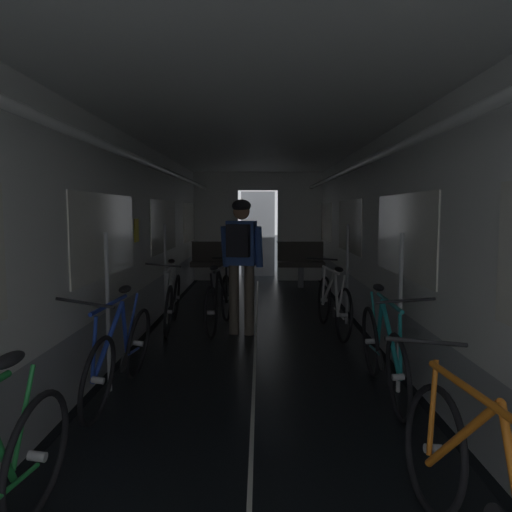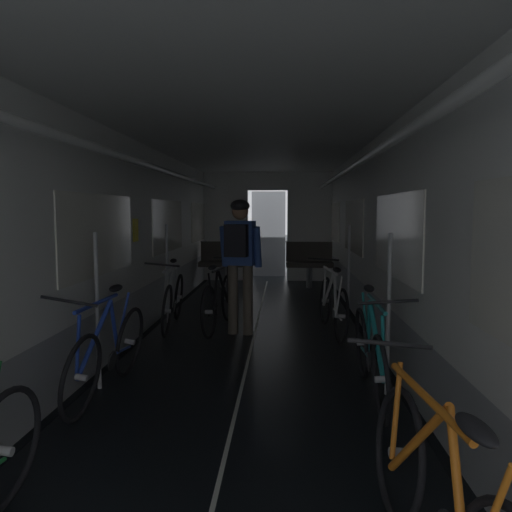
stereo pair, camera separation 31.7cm
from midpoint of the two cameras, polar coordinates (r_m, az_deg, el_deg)
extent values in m
cube|color=black|center=(5.80, -13.39, -10.71)|extent=(0.08, 11.50, 0.01)
cube|color=black|center=(5.69, 15.54, -11.06)|extent=(0.08, 11.50, 0.01)
cube|color=beige|center=(5.57, 0.93, -11.24)|extent=(0.03, 11.27, 0.00)
cube|color=#9EA0A5|center=(5.75, -14.41, -7.81)|extent=(0.12, 11.50, 0.60)
cube|color=white|center=(5.61, -14.70, 4.48)|extent=(0.12, 11.50, 1.85)
cube|color=white|center=(5.05, -15.96, 2.39)|extent=(0.02, 1.90, 0.80)
cube|color=white|center=(7.82, -9.01, 3.48)|extent=(0.02, 1.90, 0.80)
cube|color=white|center=(10.64, -5.72, 3.97)|extent=(0.02, 1.90, 0.80)
cube|color=yellow|center=(6.16, -12.40, 2.95)|extent=(0.01, 0.20, 0.28)
cylinder|color=white|center=(5.54, -11.44, 10.50)|extent=(0.07, 11.04, 0.07)
cylinder|color=#B7BABF|center=(4.53, -16.05, -6.22)|extent=(0.04, 0.04, 1.40)
cylinder|color=#B7BABF|center=(7.00, -9.01, -2.06)|extent=(0.04, 0.04, 1.40)
cube|color=#9EA0A5|center=(5.64, 16.62, -8.14)|extent=(0.12, 11.50, 0.60)
cube|color=white|center=(5.49, 16.95, 4.41)|extent=(0.12, 11.50, 1.85)
cube|color=white|center=(4.92, 17.74, 2.27)|extent=(0.02, 1.90, 0.80)
cube|color=white|center=(7.74, 12.43, 3.40)|extent=(0.02, 1.90, 0.80)
cube|color=white|center=(10.58, 9.96, 3.91)|extent=(0.02, 1.90, 0.80)
cube|color=yellow|center=(4.92, 17.74, 2.27)|extent=(0.01, 0.20, 0.28)
cylinder|color=white|center=(5.44, 13.58, 10.54)|extent=(0.07, 11.04, 0.07)
cylinder|color=#B7BABF|center=(4.41, 17.16, -6.57)|extent=(0.04, 0.04, 1.40)
cylinder|color=#B7BABF|center=(6.92, 12.01, -2.20)|extent=(0.04, 0.04, 1.40)
cube|color=white|center=(11.21, -2.70, 3.42)|extent=(1.00, 0.12, 2.45)
cube|color=white|center=(11.18, 7.05, 3.38)|extent=(1.00, 0.12, 2.45)
cube|color=white|center=(11.17, 2.18, 8.68)|extent=(0.90, 0.12, 0.40)
cube|color=#4C4F54|center=(11.86, 2.23, 2.56)|extent=(0.81, 0.04, 2.05)
cube|color=silver|center=(5.42, 0.97, 15.09)|extent=(3.14, 11.62, 0.12)
cylinder|color=gray|center=(10.24, -3.02, -2.40)|extent=(0.12, 0.12, 0.44)
cube|color=#47423D|center=(10.21, -3.03, -0.90)|extent=(0.96, 0.44, 0.10)
cube|color=#47423D|center=(10.37, -2.92, 0.58)|extent=(0.96, 0.08, 0.40)
torus|color=gray|center=(10.44, -5.25, 1.70)|extent=(0.14, 0.14, 0.02)
cylinder|color=gray|center=(10.20, 7.09, -2.47)|extent=(0.12, 0.12, 0.44)
cube|color=#47423D|center=(10.17, 7.11, -0.96)|extent=(0.96, 0.44, 0.10)
cube|color=#47423D|center=(10.33, 7.06, 0.53)|extent=(0.96, 0.08, 0.40)
torus|color=gray|center=(10.33, 4.68, 1.67)|extent=(0.14, 0.14, 0.02)
torus|color=black|center=(5.99, 11.40, -6.89)|extent=(0.15, 0.67, 0.67)
cylinder|color=#B2B2B7|center=(5.99, 11.40, -6.89)|extent=(0.10, 0.06, 0.06)
torus|color=black|center=(6.97, 9.36, -5.15)|extent=(0.15, 0.67, 0.67)
cylinder|color=#B2B2B7|center=(6.97, 9.36, -5.15)|extent=(0.10, 0.06, 0.06)
cylinder|color=silver|center=(6.62, 9.83, -3.77)|extent=(0.13, 0.54, 0.56)
cylinder|color=silver|center=(6.23, 10.65, -4.36)|extent=(0.04, 0.35, 0.55)
cylinder|color=silver|center=(6.43, 10.02, -1.66)|extent=(0.12, 0.82, 0.04)
cylinder|color=silver|center=(6.01, 11.13, -4.50)|extent=(0.07, 0.16, 0.49)
cylinder|color=silver|center=(6.21, 10.91, -6.66)|extent=(0.07, 0.45, 0.07)
cylinder|color=silver|center=(6.89, 9.31, -3.22)|extent=(0.06, 0.09, 0.49)
cylinder|color=black|center=(6.43, 10.44, -6.45)|extent=(0.04, 0.17, 0.17)
ellipsoid|color=black|center=(6.01, 10.89, -1.59)|extent=(0.12, 0.25, 0.07)
cylinder|color=black|center=(6.87, 9.14, -0.38)|extent=(0.44, 0.07, 0.05)
torus|color=black|center=(2.88, 19.43, -20.79)|extent=(0.17, 0.68, 0.67)
cylinder|color=#B2B2B7|center=(2.88, 19.43, -20.79)|extent=(0.10, 0.06, 0.06)
cylinder|color=orange|center=(2.52, 21.89, -19.33)|extent=(0.14, 0.54, 0.56)
cylinder|color=orange|center=(2.19, 26.66, -23.42)|extent=(0.07, 0.35, 0.55)
cylinder|color=orange|center=(2.28, 23.11, -14.89)|extent=(0.12, 0.82, 0.04)
cylinder|color=orange|center=(2.75, 19.33, -16.60)|extent=(0.08, 0.09, 0.49)
ellipsoid|color=black|center=(1.91, 28.81, -17.29)|extent=(0.12, 0.25, 0.07)
cylinder|color=black|center=(2.65, 18.67, -9.67)|extent=(0.44, 0.07, 0.07)
torus|color=black|center=(7.25, -7.75, -4.72)|extent=(0.14, 0.68, 0.67)
cylinder|color=#B2B2B7|center=(7.25, -7.75, -4.72)|extent=(0.10, 0.06, 0.06)
torus|color=black|center=(6.26, -8.88, -6.34)|extent=(0.14, 0.68, 0.67)
cylinder|color=#B2B2B7|center=(6.26, -8.88, -6.34)|extent=(0.10, 0.06, 0.06)
cylinder|color=#ADAFB5|center=(6.53, -8.70, -3.90)|extent=(0.06, 0.54, 0.56)
cylinder|color=#ADAFB5|center=(6.93, -8.23, -3.36)|extent=(0.11, 0.34, 0.55)
cylinder|color=#ADAFB5|center=(6.65, -8.75, -1.44)|extent=(0.10, 0.82, 0.04)
cylinder|color=#ADAFB5|center=(7.15, -8.02, -2.91)|extent=(0.06, 0.17, 0.49)
cylinder|color=#ADAFB5|center=(7.03, -7.96, -5.22)|extent=(0.06, 0.45, 0.07)
cylinder|color=#ADAFB5|center=(6.24, -9.08, -4.11)|extent=(0.08, 0.09, 0.49)
cylinder|color=black|center=(6.82, -8.17, -5.75)|extent=(0.04, 0.17, 0.17)
ellipsoid|color=black|center=(7.06, -8.32, -0.55)|extent=(0.11, 0.25, 0.07)
cylinder|color=black|center=(6.18, -9.43, -1.02)|extent=(0.44, 0.06, 0.06)
torus|color=black|center=(2.99, -24.39, -19.96)|extent=(0.14, 0.67, 0.67)
cylinder|color=#B2B2B7|center=(2.99, -24.39, -19.96)|extent=(0.10, 0.06, 0.06)
torus|color=black|center=(4.89, -12.64, -9.72)|extent=(0.16, 0.68, 0.67)
cylinder|color=#B2B2B7|center=(4.89, -12.64, -9.72)|extent=(0.10, 0.05, 0.06)
torus|color=black|center=(3.98, -17.45, -13.35)|extent=(0.16, 0.68, 0.67)
cylinder|color=#B2B2B7|center=(3.98, -17.45, -13.35)|extent=(0.10, 0.05, 0.06)
cylinder|color=#2342B7|center=(4.21, -16.20, -9.20)|extent=(0.14, 0.54, 0.56)
cylinder|color=#2342B7|center=(4.58, -14.26, -7.98)|extent=(0.10, 0.35, 0.55)
cylinder|color=#2342B7|center=(4.30, -15.98, -5.29)|extent=(0.08, 0.82, 0.04)
cylinder|color=#2342B7|center=(4.78, -13.36, -7.12)|extent=(0.10, 0.16, 0.49)
cylinder|color=#2342B7|center=(4.69, -13.49, -10.67)|extent=(0.04, 0.45, 0.07)
cylinder|color=#2342B7|center=(3.95, -17.83, -9.86)|extent=(0.09, 0.09, 0.49)
cylinder|color=black|center=(4.49, -14.42, -11.70)|extent=(0.04, 0.17, 0.17)
ellipsoid|color=black|center=(4.69, -14.13, -3.65)|extent=(0.11, 0.24, 0.07)
cylinder|color=black|center=(3.88, -18.75, -5.03)|extent=(0.44, 0.04, 0.09)
torus|color=black|center=(4.87, 14.05, -9.77)|extent=(0.09, 0.67, 0.67)
cylinder|color=#B2B2B7|center=(4.87, 14.05, -9.77)|extent=(0.09, 0.05, 0.06)
torus|color=black|center=(3.92, 16.64, -13.59)|extent=(0.09, 0.67, 0.67)
cylinder|color=#B2B2B7|center=(3.92, 16.64, -13.59)|extent=(0.09, 0.05, 0.06)
cylinder|color=teal|center=(4.15, 15.99, -9.33)|extent=(0.07, 0.54, 0.56)
cylinder|color=teal|center=(4.54, 14.94, -8.04)|extent=(0.08, 0.34, 0.55)
cylinder|color=teal|center=(4.25, 15.91, -5.35)|extent=(0.05, 0.82, 0.04)
cylinder|color=teal|center=(4.75, 14.46, -7.16)|extent=(0.06, 0.16, 0.49)
cylinder|color=teal|center=(4.67, 14.50, -10.74)|extent=(0.04, 0.45, 0.07)
cylinder|color=teal|center=(3.88, 16.89, -10.05)|extent=(0.06, 0.09, 0.49)
cylinder|color=black|center=(4.46, 14.99, -11.81)|extent=(0.03, 0.17, 0.17)
ellipsoid|color=black|center=(4.65, 14.91, -3.66)|extent=(0.10, 0.24, 0.07)
cylinder|color=black|center=(3.79, 17.45, -5.13)|extent=(0.44, 0.03, 0.05)
cylinder|color=brown|center=(6.34, -1.27, -5.05)|extent=(0.13, 0.13, 0.90)
cylinder|color=brown|center=(6.29, 0.50, -5.13)|extent=(0.13, 0.13, 0.90)
cube|color=#2D4C99|center=(6.23, -0.39, 1.53)|extent=(0.39, 0.28, 0.56)
cylinder|color=#2D4C99|center=(6.31, -2.28, 1.12)|extent=(0.13, 0.21, 0.53)
cylinder|color=#2D4C99|center=(6.20, 1.62, 1.05)|extent=(0.13, 0.21, 0.53)
sphere|color=#9E7051|center=(6.21, -0.40, 5.22)|extent=(0.21, 0.21, 0.21)
ellipsoid|color=black|center=(6.21, -0.40, 5.86)|extent=(0.29, 0.32, 0.16)
cube|color=black|center=(6.06, -0.80, 1.81)|extent=(0.31, 0.21, 0.40)
torus|color=black|center=(6.12, -4.02, -6.53)|extent=(0.14, 0.67, 0.67)
cylinder|color=#B2B2B7|center=(6.12, -4.02, -6.53)|extent=(0.10, 0.06, 0.05)
torus|color=black|center=(7.10, -2.02, -4.88)|extent=(0.14, 0.67, 0.67)
cylinder|color=#B2B2B7|center=(7.10, -2.02, -4.88)|extent=(0.10, 0.06, 0.05)
cylinder|color=black|center=(6.76, -2.53, -3.51)|extent=(0.12, 0.54, 0.56)
cylinder|color=black|center=(6.36, -3.33, -4.06)|extent=(0.06, 0.34, 0.55)
cylinder|color=black|center=(6.57, -2.76, -1.43)|extent=(0.13, 0.82, 0.04)
cylinder|color=black|center=(6.14, -3.81, -4.19)|extent=(0.06, 0.16, 0.49)
cylinder|color=black|center=(6.34, -3.53, -6.32)|extent=(0.08, 0.45, 0.07)
cylinder|color=black|center=(7.03, -2.01, -2.98)|extent=(0.04, 0.09, 0.49)
cylinder|color=black|center=(6.56, -3.07, -6.13)|extent=(0.04, 0.17, 0.17)
ellipsoid|color=black|center=(6.15, -3.63, -1.34)|extent=(0.12, 0.25, 0.06)
cylinder|color=black|center=(7.01, -1.91, -0.19)|extent=(0.44, 0.08, 0.04)
camera|label=1|loc=(0.16, -88.62, 0.13)|focal=34.40mm
camera|label=2|loc=(0.16, 91.38, -0.13)|focal=34.40mm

